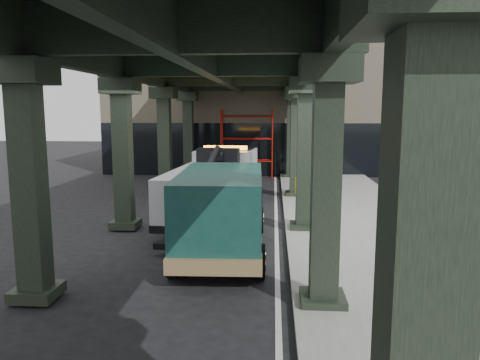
% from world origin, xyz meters
% --- Properties ---
extents(ground, '(90.00, 90.00, 0.00)m').
position_xyz_m(ground, '(0.00, 0.00, 0.00)').
color(ground, black).
rests_on(ground, ground).
extents(sidewalk, '(5.00, 40.00, 0.15)m').
position_xyz_m(sidewalk, '(4.50, 2.00, 0.07)').
color(sidewalk, gray).
rests_on(sidewalk, ground).
extents(lane_stripe, '(0.12, 38.00, 0.01)m').
position_xyz_m(lane_stripe, '(1.70, 2.00, 0.01)').
color(lane_stripe, silver).
rests_on(lane_stripe, ground).
extents(viaduct, '(7.40, 32.00, 6.40)m').
position_xyz_m(viaduct, '(-0.40, 2.00, 5.46)').
color(viaduct, black).
rests_on(viaduct, ground).
extents(building, '(22.00, 10.00, 8.00)m').
position_xyz_m(building, '(2.00, 20.00, 4.00)').
color(building, '#C6B793').
rests_on(building, ground).
extents(scaffolding, '(3.08, 0.88, 4.00)m').
position_xyz_m(scaffolding, '(0.00, 14.64, 2.11)').
color(scaffolding, '#AB160D').
rests_on(scaffolding, ground).
extents(tow_truck, '(2.96, 8.36, 2.69)m').
position_xyz_m(tow_truck, '(-0.52, 3.90, 1.31)').
color(tow_truck, black).
rests_on(tow_truck, ground).
extents(towed_van, '(2.52, 5.91, 2.37)m').
position_xyz_m(towed_van, '(0.18, -0.57, 1.27)').
color(towed_van, '#12433B').
rests_on(towed_van, ground).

